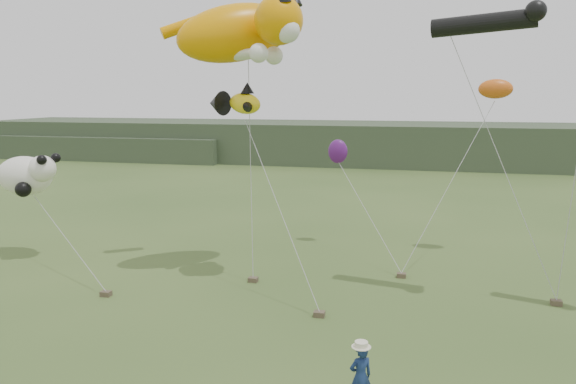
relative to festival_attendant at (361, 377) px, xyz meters
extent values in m
plane|color=#385123|center=(-1.42, 1.82, -0.74)|extent=(120.00, 120.00, 0.00)
cube|color=#2D3D28|center=(-1.42, 46.82, 1.26)|extent=(90.00, 12.00, 4.00)
cube|color=#2D3D28|center=(-31.42, 43.82, 0.51)|extent=(25.00, 8.00, 2.50)
imported|color=navy|center=(0.00, 0.00, 0.00)|extent=(0.64, 0.58, 1.47)
cube|color=brown|center=(-4.85, 7.59, -0.65)|extent=(0.34, 0.27, 0.18)
cube|color=brown|center=(-1.84, 4.90, -0.65)|extent=(0.34, 0.27, 0.18)
cube|color=brown|center=(5.64, 7.73, -0.65)|extent=(0.34, 0.27, 0.18)
cube|color=brown|center=(-9.38, 4.94, -0.65)|extent=(0.34, 0.27, 0.18)
cube|color=brown|center=(0.51, 9.42, -0.65)|extent=(0.34, 0.27, 0.18)
ellipsoid|color=orange|center=(-5.93, 9.18, 8.46)|extent=(5.22, 4.69, 2.97)
sphere|color=orange|center=(-4.00, 8.21, 8.75)|extent=(1.74, 1.74, 1.74)
sphere|color=white|center=(-3.61, 7.92, 8.36)|extent=(0.87, 0.87, 0.87)
ellipsoid|color=white|center=(-5.74, 8.89, 7.69)|extent=(1.70, 0.85, 0.53)
sphere|color=white|center=(-4.58, 7.64, 7.59)|extent=(0.67, 0.67, 0.67)
sphere|color=white|center=(-4.39, 8.99, 7.59)|extent=(0.67, 0.67, 0.67)
cylinder|color=orange|center=(-8.44, 9.95, 8.84)|extent=(1.80, 1.32, 1.05)
ellipsoid|color=yellow|center=(-5.29, 8.19, 5.84)|extent=(1.60, 1.17, 0.88)
cone|color=black|center=(-6.51, 8.50, 5.84)|extent=(1.03, 1.13, 0.92)
cone|color=black|center=(-5.18, 8.19, 6.40)|extent=(0.51, 0.51, 0.41)
cone|color=black|center=(-4.98, 7.68, 5.74)|extent=(0.54, 0.57, 0.41)
cone|color=black|center=(-4.98, 8.70, 5.74)|extent=(0.54, 0.57, 0.41)
cylinder|color=black|center=(2.86, 8.26, 8.45)|extent=(3.36, 1.23, 0.80)
sphere|color=black|center=(4.34, 7.73, 8.71)|extent=(0.66, 0.66, 0.66)
ellipsoid|color=white|center=(-15.34, 8.73, 2.76)|extent=(2.48, 1.65, 1.65)
sphere|color=white|center=(-14.24, 8.45, 3.13)|extent=(1.10, 1.10, 1.10)
sphere|color=black|center=(-13.97, 8.08, 3.54)|extent=(0.40, 0.40, 0.40)
sphere|color=black|center=(-13.87, 8.86, 3.54)|extent=(0.40, 0.40, 0.40)
sphere|color=black|center=(-14.89, 7.99, 2.30)|extent=(0.64, 0.64, 0.64)
sphere|color=black|center=(-16.08, 9.00, 2.40)|extent=(0.64, 0.64, 0.64)
ellipsoid|color=#D05A15|center=(4.00, 14.01, 6.41)|extent=(1.42, 0.83, 0.83)
ellipsoid|color=#511567|center=(-2.71, 14.02, 3.58)|extent=(0.90, 0.60, 1.10)
camera|label=1|loc=(1.17, -11.59, 6.17)|focal=35.00mm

